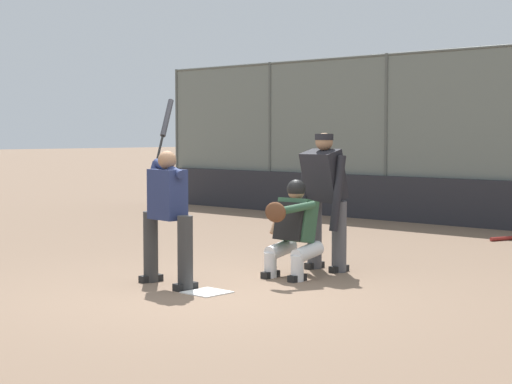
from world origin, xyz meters
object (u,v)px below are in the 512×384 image
at_px(fielding_glove_on_dirt, 291,214).
at_px(spare_bat_by_padding, 506,238).
at_px(batter_at_plate, 167,212).
at_px(umpire_home, 325,197).
at_px(catcher_behind_plate, 292,227).

bearing_deg(fielding_glove_on_dirt, spare_bat_by_padding, 173.39).
relative_size(batter_at_plate, fielding_glove_on_dirt, 7.16).
distance_m(umpire_home, spare_bat_by_padding, 4.57).
xyz_separation_m(spare_bat_by_padding, fielding_glove_on_dirt, (5.17, -0.60, 0.02)).
xyz_separation_m(batter_at_plate, spare_bat_by_padding, (-0.91, -6.55, -0.81)).
distance_m(batter_at_plate, fielding_glove_on_dirt, 8.36).
xyz_separation_m(catcher_behind_plate, umpire_home, (0.06, -0.70, 0.33)).
height_order(spare_bat_by_padding, fielding_glove_on_dirt, fielding_glove_on_dirt).
relative_size(batter_at_plate, umpire_home, 1.23).
distance_m(umpire_home, fielding_glove_on_dirt, 7.11).
distance_m(batter_at_plate, umpire_home, 2.18).
bearing_deg(spare_bat_by_padding, batter_at_plate, 12.58).
bearing_deg(catcher_behind_plate, umpire_home, -88.14).
relative_size(batter_at_plate, catcher_behind_plate, 1.82).
height_order(umpire_home, fielding_glove_on_dirt, umpire_home).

